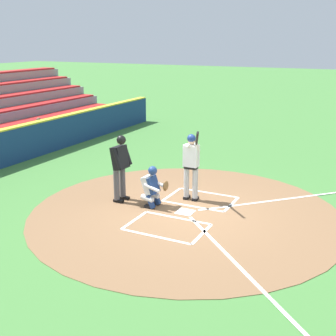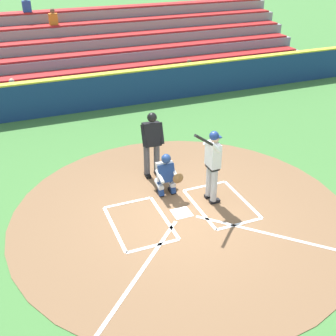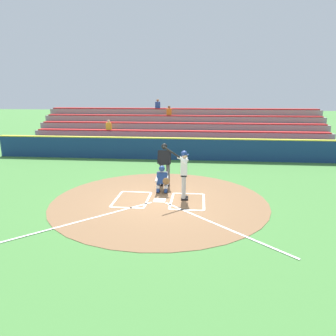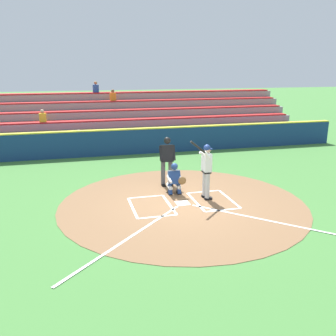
% 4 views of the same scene
% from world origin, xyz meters
% --- Properties ---
extents(ground_plane, '(120.00, 120.00, 0.00)m').
position_xyz_m(ground_plane, '(0.00, 0.00, 0.00)').
color(ground_plane, '#427A38').
extents(dirt_circle, '(8.00, 8.00, 0.01)m').
position_xyz_m(dirt_circle, '(0.00, 0.00, 0.01)').
color(dirt_circle, brown).
rests_on(dirt_circle, ground).
extents(home_plate_and_chalk, '(7.93, 4.91, 0.01)m').
position_xyz_m(home_plate_and_chalk, '(0.00, 0.88, 0.01)').
color(home_plate_and_chalk, white).
rests_on(home_plate_and_chalk, dirt_circle).
extents(batter, '(0.92, 0.72, 2.13)m').
position_xyz_m(batter, '(-0.88, -0.23, 1.10)').
color(batter, '#BCBCBC').
rests_on(batter, ground).
extents(catcher, '(0.59, 0.60, 1.13)m').
position_xyz_m(catcher, '(0.01, -0.95, 0.59)').
color(catcher, black).
rests_on(catcher, ground).
extents(plate_umpire, '(0.60, 0.43, 1.86)m').
position_xyz_m(plate_umpire, '(0.03, -1.93, 1.08)').
color(plate_umpire, '#4C4C51').
rests_on(plate_umpire, ground).
extents(baseball, '(0.07, 0.07, 0.07)m').
position_xyz_m(baseball, '(-0.91, -0.35, 0.04)').
color(baseball, white).
rests_on(baseball, ground).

